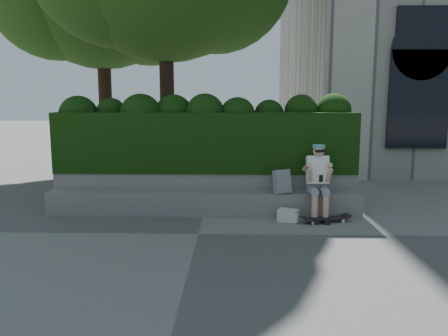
{
  "coord_description": "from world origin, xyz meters",
  "views": [
    {
      "loc": [
        0.59,
        -6.94,
        2.18
      ],
      "look_at": [
        0.4,
        1.0,
        0.95
      ],
      "focal_mm": 35.0,
      "sensor_mm": 36.0,
      "label": 1
    }
  ],
  "objects_px": {
    "backpack_plaid": "(282,182)",
    "skateboard": "(326,218)",
    "backpack_ground": "(288,215)",
    "person": "(318,178)"
  },
  "relations": [
    {
      "from": "backpack_ground",
      "to": "backpack_plaid",
      "type": "bearing_deg",
      "value": 129.92
    },
    {
      "from": "backpack_plaid",
      "to": "backpack_ground",
      "type": "height_order",
      "value": "backpack_plaid"
    },
    {
      "from": "skateboard",
      "to": "backpack_ground",
      "type": "bearing_deg",
      "value": 159.74
    },
    {
      "from": "person",
      "to": "skateboard",
      "type": "height_order",
      "value": "person"
    },
    {
      "from": "person",
      "to": "backpack_ground",
      "type": "distance_m",
      "value": 0.9
    },
    {
      "from": "skateboard",
      "to": "backpack_plaid",
      "type": "relative_size",
      "value": 1.92
    },
    {
      "from": "backpack_plaid",
      "to": "skateboard",
      "type": "bearing_deg",
      "value": -53.95
    },
    {
      "from": "person",
      "to": "skateboard",
      "type": "distance_m",
      "value": 0.76
    },
    {
      "from": "skateboard",
      "to": "backpack_ground",
      "type": "height_order",
      "value": "backpack_ground"
    },
    {
      "from": "backpack_plaid",
      "to": "backpack_ground",
      "type": "relative_size",
      "value": 1.29
    }
  ]
}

